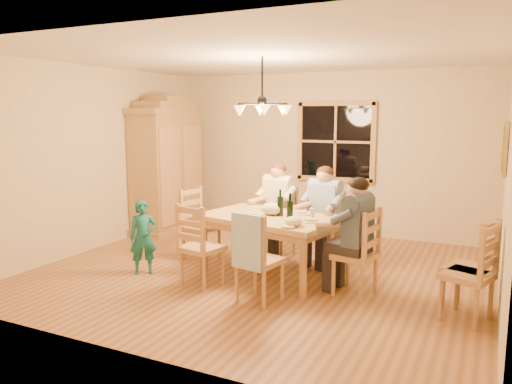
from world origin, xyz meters
The scene contains 33 objects.
floor centered at (0.00, 0.00, 0.00)m, with size 5.50×5.50×0.00m, color brown.
ceiling centered at (0.00, 0.00, 2.70)m, with size 5.50×5.00×0.02m, color white.
wall_back centered at (0.00, 2.50, 1.35)m, with size 5.50×0.02×2.70m, color #CDB891.
wall_left centered at (-2.75, 0.00, 1.35)m, with size 0.02×5.00×2.70m, color #CDB891.
wall_right centered at (2.75, 0.00, 1.35)m, with size 0.02×5.00×2.70m, color #CDB891.
window centered at (0.20, 2.47, 1.55)m, with size 1.30×0.06×1.30m.
painting centered at (2.71, 1.20, 1.60)m, with size 0.06×0.78×0.64m.
chandelier centered at (0.00, 0.00, 2.08)m, with size 0.77×0.68×0.71m.
armoire centered at (-2.42, 1.34, 1.06)m, with size 0.66×1.40×2.30m.
dining_table centered at (0.14, -0.07, 0.66)m, with size 1.83×1.32×0.76m.
chair_far_left centered at (-0.12, 0.78, 0.30)m, with size 0.51×0.49×0.99m.
chair_far_right centered at (0.61, 0.64, 0.30)m, with size 0.51×0.49×0.99m.
chair_near_left centered at (-0.42, -0.77, 0.30)m, with size 0.51×0.49×0.99m.
chair_near_right centered at (0.41, -0.93, 0.30)m, with size 0.51×0.49×0.99m.
chair_end_left centered at (-1.00, 0.14, 0.30)m, with size 0.49×0.51×0.99m.
chair_end_right centered at (1.28, -0.29, 0.30)m, with size 0.49×0.51×0.99m.
adult_woman centered at (-0.12, 0.78, 0.84)m, with size 0.45×0.48×0.87m.
adult_plaid_man centered at (0.61, 0.64, 0.84)m, with size 0.45×0.48×0.87m.
adult_slate_man centered at (1.28, -0.29, 0.84)m, with size 0.48×0.45×0.87m.
towel centered at (0.37, -1.11, 0.70)m, with size 0.38×0.10×0.58m, color #9DB9D5.
wine_bottle_a centered at (0.25, -0.01, 0.93)m, with size 0.08×0.08×0.33m, color black.
wine_bottle_b centered at (0.48, -0.24, 0.93)m, with size 0.08×0.08×0.33m, color black.
plate_woman centered at (-0.18, 0.24, 0.77)m, with size 0.26×0.26×0.02m, color white.
plate_plaid centered at (0.45, 0.19, 0.77)m, with size 0.26×0.26×0.02m, color white.
plate_slate centered at (0.72, -0.17, 0.77)m, with size 0.26×0.26×0.02m, color white.
wine_glass_a centered at (0.05, 0.17, 0.83)m, with size 0.06×0.06×0.14m, color silver.
wine_glass_b centered at (0.69, -0.06, 0.83)m, with size 0.06×0.06×0.14m, color silver.
cap centered at (0.62, -0.47, 0.82)m, with size 0.20×0.20×0.11m, color beige.
napkin centered at (0.05, -0.27, 0.78)m, with size 0.18×0.14×0.03m, color #4A6589.
cloth_bundle centered at (0.14, -0.01, 0.84)m, with size 0.28×0.22×0.15m, color #C2B38C.
child centered at (-1.32, -0.71, 0.47)m, with size 0.34×0.22×0.94m, color #176B6B.
chair_spare_front centered at (2.45, -0.51, 0.30)m, with size 0.54×0.56×0.99m.
chair_spare_back centered at (2.45, -0.29, 0.30)m, with size 0.55×0.56×0.99m.
Camera 1 is at (2.62, -5.61, 2.02)m, focal length 35.00 mm.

